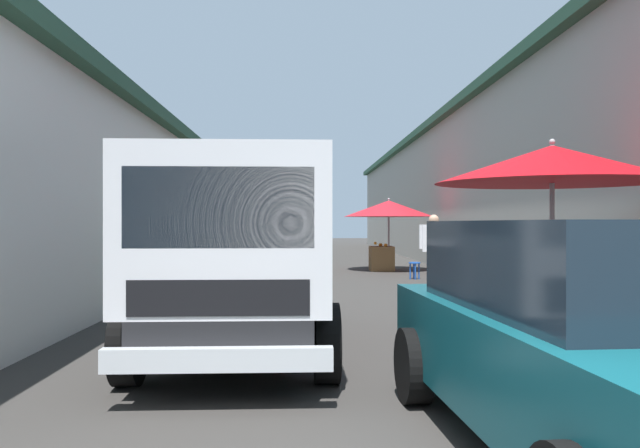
{
  "coord_description": "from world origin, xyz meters",
  "views": [
    {
      "loc": [
        -2.02,
        0.74,
        1.43
      ],
      "look_at": [
        12.29,
        0.32,
        1.41
      ],
      "focal_mm": 35.65,
      "sensor_mm": 36.0,
      "label": 1
    }
  ],
  "objects": [
    {
      "name": "ground",
      "position": [
        13.5,
        0.0,
        0.0
      ],
      "size": [
        90.0,
        90.0,
        0.0
      ],
      "primitive_type": "plane",
      "color": "#33302D"
    },
    {
      "name": "plastic_stool",
      "position": [
        14.1,
        -2.15,
        0.33
      ],
      "size": [
        0.3,
        0.3,
        0.43
      ],
      "color": "#194CB2",
      "rests_on": "ground"
    },
    {
      "name": "fruit_stall_far_right",
      "position": [
        17.03,
        -1.86,
        1.71
      ],
      "size": [
        2.69,
        2.69,
        2.19
      ],
      "color": "#9E9EA3",
      "rests_on": "ground"
    },
    {
      "name": "building_left_whitewash",
      "position": [
        15.75,
        7.18,
        1.86
      ],
      "size": [
        49.8,
        7.5,
        3.71
      ],
      "color": "silver",
      "rests_on": "ground"
    },
    {
      "name": "hatchback_car",
      "position": [
        1.76,
        -1.09,
        0.74
      ],
      "size": [
        4.0,
        2.11,
        1.45
      ],
      "color": "#0F4C56",
      "rests_on": "ground"
    },
    {
      "name": "building_right_concrete",
      "position": [
        15.75,
        -7.18,
        2.45
      ],
      "size": [
        49.8,
        7.5,
        4.89
      ],
      "color": "#A39E93",
      "rests_on": "ground"
    },
    {
      "name": "fruit_stall_near_left",
      "position": [
        19.0,
        2.03,
        1.59
      ],
      "size": [
        2.33,
        2.33,
        2.12
      ],
      "color": "#9E9EA3",
      "rests_on": "ground"
    },
    {
      "name": "vendor_by_crates",
      "position": [
        8.29,
        3.04,
        0.88
      ],
      "size": [
        0.27,
        0.62,
        1.54
      ],
      "color": "#232328",
      "rests_on": "ground"
    },
    {
      "name": "fruit_stall_mid_lane",
      "position": [
        5.25,
        -2.15,
        1.92
      ],
      "size": [
        2.7,
        2.7,
        2.41
      ],
      "color": "#9E9EA3",
      "rests_on": "ground"
    },
    {
      "name": "vendor_in_shade",
      "position": [
        11.89,
        -2.18,
        0.94
      ],
      "size": [
        0.34,
        0.62,
        1.62
      ],
      "color": "#232328",
      "rests_on": "ground"
    },
    {
      "name": "parked_scooter",
      "position": [
        8.91,
        1.63,
        0.45
      ],
      "size": [
        1.66,
        0.61,
        1.14
      ],
      "color": "black",
      "rests_on": "ground"
    },
    {
      "name": "delivery_truck",
      "position": [
        4.31,
        1.4,
        1.04
      ],
      "size": [
        4.95,
        2.04,
        2.08
      ],
      "color": "black",
      "rests_on": "ground"
    }
  ]
}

